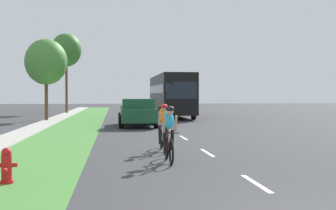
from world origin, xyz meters
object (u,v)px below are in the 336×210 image
Objects in this scene: street_tree_near at (46,62)px; cyclist_lead at (169,133)px; cyclist_trailing at (163,127)px; street_tree_far at (66,50)px; fire_hydrant_red at (6,166)px; bus_black at (171,93)px; pickup_dark_green at (137,112)px.

cyclist_lead is at bearing -71.61° from street_tree_near.
street_tree_far is at bearing 102.60° from cyclist_trailing.
cyclist_lead reaches higher than fire_hydrant_red.
cyclist_trailing is at bearing 50.03° from fire_hydrant_red.
cyclist_trailing is 18.40m from street_tree_near.
street_tree_far is at bearing 94.33° from fire_hydrant_red.
cyclist_lead is 23.46m from bus_black.
cyclist_trailing is (3.90, 4.65, 0.44)m from fire_hydrant_red.
street_tree_near is (-6.22, 6.10, 3.40)m from pickup_dark_green.
street_tree_near is at bearing 108.39° from cyclist_lead.
cyclist_trailing is at bearing 87.22° from cyclist_lead.
fire_hydrant_red is 6.08m from cyclist_trailing.
fire_hydrant_red is at bearing -148.64° from cyclist_lead.
street_tree_far is at bearing 108.86° from pickup_dark_green.
bus_black is (3.06, 20.87, 1.17)m from cyclist_trailing.
cyclist_trailing is 0.34× the size of pickup_dark_green.
pickup_dark_green reaches higher than fire_hydrant_red.
street_tree_far is (-2.53, 33.39, 5.95)m from fire_hydrant_red.
fire_hydrant_red is 0.10× the size of street_tree_far.
pickup_dark_green is 9.35m from street_tree_near.
pickup_dark_green is (3.61, 15.41, 0.46)m from fire_hydrant_red.
cyclist_lead is 1.00× the size of cyclist_trailing.
fire_hydrant_red is 0.44× the size of cyclist_lead.
bus_black is at bearing -39.69° from street_tree_far.
cyclist_lead is at bearing -92.78° from cyclist_trailing.
street_tree_near reaches higher than bus_black.
cyclist_trailing is (0.11, 2.34, 0.00)m from cyclist_lead.
fire_hydrant_red is 0.13× the size of street_tree_near.
fire_hydrant_red is 34.01m from street_tree_far.
fire_hydrant_red is 26.50m from bus_black.
pickup_dark_green reaches higher than cyclist_lead.
street_tree_near is at bearing -90.37° from street_tree_far.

